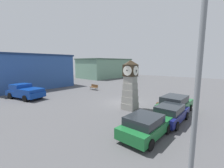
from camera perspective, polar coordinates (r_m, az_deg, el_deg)
ground_plane at (r=17.65m, az=4.83°, el=-7.05°), size 73.74×73.74×0.00m
clock_tower at (r=14.78m, az=6.94°, el=-0.85°), size 1.54×1.50×4.87m
bollard_near_tower at (r=15.13m, az=16.95°, el=-8.23°), size 0.31×0.31×0.90m
bollard_mid_row at (r=14.03m, az=18.66°, el=-9.69°), size 0.22×0.22×0.86m
car_navy_sedan at (r=9.94m, az=12.65°, el=-15.17°), size 4.08×2.30×1.44m
car_near_tower at (r=12.74m, az=21.34°, el=-10.31°), size 4.32×2.06×1.40m
car_by_building at (r=15.14m, az=22.88°, el=-7.08°), size 4.69×2.37×1.62m
pickup_truck at (r=22.32m, az=-30.19°, el=-2.46°), size 2.96×5.44×1.85m
bench at (r=25.62m, az=-6.89°, el=-1.05°), size 0.66×1.64×0.90m
street_lamp_near_road at (r=31.21m, az=-17.85°, el=5.57°), size 0.50×0.24×5.81m
street_lamp_far_side at (r=4.50m, az=29.70°, el=-2.24°), size 0.50×0.24×6.85m
warehouse_blue_far at (r=30.88m, az=-28.66°, el=4.28°), size 13.99×8.48×6.07m
storefront_low_left at (r=46.69m, az=-2.88°, el=6.09°), size 16.26×11.33×5.71m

